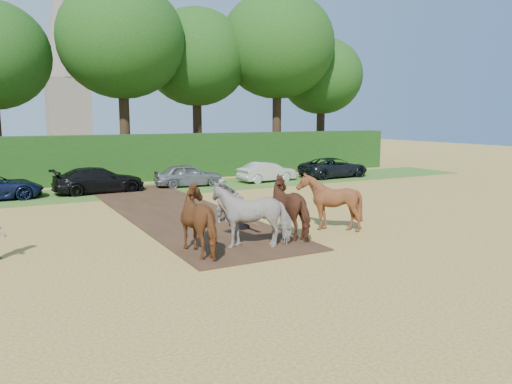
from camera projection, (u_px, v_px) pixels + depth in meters
name	position (u px, v px, depth m)	size (l,w,h in m)	color
ground	(204.00, 255.00, 15.08)	(120.00, 120.00, 0.00)	gold
earth_strip	(175.00, 211.00, 21.87)	(4.50, 17.00, 0.05)	#472D1C
grass_verge	(106.00, 193.00, 27.26)	(50.00, 5.00, 0.03)	#38601E
hedgerow	(89.00, 160.00, 30.96)	(46.00, 1.60, 3.00)	#14380F
plough_team	(272.00, 210.00, 16.72)	(6.90, 5.31, 2.10)	brown
parked_cars	(105.00, 180.00, 27.32)	(35.94, 3.00, 1.46)	silver
treeline	(47.00, 40.00, 31.82)	(48.70, 10.60, 14.21)	#382616
church	(64.00, 40.00, 62.78)	(5.20, 5.20, 27.00)	slate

